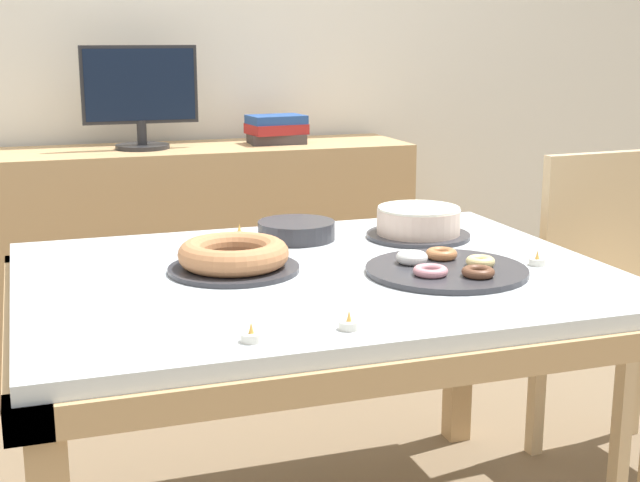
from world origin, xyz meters
TOP-DOWN VIEW (x-y plane):
  - wall_back at (0.00, 1.72)m, footprint 8.00×0.10m
  - dining_table at (0.00, 0.00)m, footprint 1.41×1.08m
  - chair at (1.02, 0.20)m, footprint 0.45×0.45m
  - sideboard at (0.00, 1.42)m, footprint 1.62×0.44m
  - computer_monitor at (-0.21, 1.42)m, footprint 0.42×0.20m
  - book_stack at (0.31, 1.42)m, footprint 0.23×0.18m
  - cake_chocolate_round at (0.38, 0.24)m, footprint 0.28×0.28m
  - cake_golden_bundt at (-0.19, 0.05)m, footprint 0.31×0.31m
  - pastry_platter at (0.28, -0.12)m, footprint 0.38×0.38m
  - plate_stack at (0.05, 0.33)m, footprint 0.21×0.21m
  - tealight_right_edge at (0.52, -0.13)m, footprint 0.04×0.04m
  - tealight_near_front at (-0.27, -0.44)m, footprint 0.04×0.04m
  - tealight_left_edge at (-0.09, 0.41)m, footprint 0.04×0.04m
  - tealight_centre at (-0.08, -0.43)m, footprint 0.04×0.04m

SIDE VIEW (x-z plane):
  - sideboard at x=0.00m, z-range 0.00..0.87m
  - chair at x=1.02m, z-range 0.05..0.99m
  - dining_table at x=0.00m, z-range 0.28..1.02m
  - tealight_right_edge at x=0.52m, z-range 0.73..0.77m
  - tealight_near_front at x=-0.27m, z-range 0.73..0.77m
  - tealight_left_edge at x=-0.09m, z-range 0.73..0.77m
  - tealight_centre at x=-0.08m, z-range 0.73..0.77m
  - pastry_platter at x=0.28m, z-range 0.73..0.77m
  - plate_stack at x=0.05m, z-range 0.74..0.79m
  - cake_golden_bundt at x=-0.19m, z-range 0.74..0.81m
  - cake_chocolate_round at x=0.38m, z-range 0.74..0.82m
  - book_stack at x=0.31m, z-range 0.87..0.98m
  - computer_monitor at x=-0.21m, z-range 0.87..1.25m
  - wall_back at x=0.00m, z-range 0.00..2.60m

